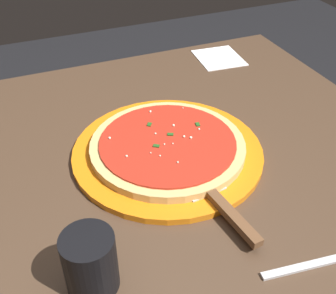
{
  "coord_description": "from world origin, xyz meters",
  "views": [
    {
      "loc": [
        -0.25,
        -0.61,
        1.26
      ],
      "look_at": [
        -0.01,
        -0.0,
        0.76
      ],
      "focal_mm": 44.76,
      "sensor_mm": 36.0,
      "label": 1
    }
  ],
  "objects_px": {
    "serving_plate": "(168,152)",
    "pizza_server": "(219,202)",
    "napkin_folded_right": "(219,58)",
    "fork": "(326,261)",
    "pizza": "(168,146)",
    "cup_tall_drink": "(90,263)"
  },
  "relations": [
    {
      "from": "pizza",
      "to": "pizza_server",
      "type": "distance_m",
      "value": 0.17
    },
    {
      "from": "pizza",
      "to": "cup_tall_drink",
      "type": "distance_m",
      "value": 0.32
    },
    {
      "from": "serving_plate",
      "to": "pizza_server",
      "type": "height_order",
      "value": "pizza_server"
    },
    {
      "from": "pizza_server",
      "to": "serving_plate",
      "type": "bearing_deg",
      "value": 97.11
    },
    {
      "from": "serving_plate",
      "to": "pizza_server",
      "type": "relative_size",
      "value": 1.69
    },
    {
      "from": "pizza_server",
      "to": "napkin_folded_right",
      "type": "distance_m",
      "value": 0.59
    },
    {
      "from": "pizza_server",
      "to": "fork",
      "type": "distance_m",
      "value": 0.19
    },
    {
      "from": "napkin_folded_right",
      "to": "serving_plate",
      "type": "bearing_deg",
      "value": -130.58
    },
    {
      "from": "pizza",
      "to": "pizza_server",
      "type": "xyz_separation_m",
      "value": [
        0.02,
        -0.17,
        -0.0
      ]
    },
    {
      "from": "pizza_server",
      "to": "pizza",
      "type": "bearing_deg",
      "value": 97.1
    },
    {
      "from": "pizza",
      "to": "serving_plate",
      "type": "bearing_deg",
      "value": -99.92
    },
    {
      "from": "pizza",
      "to": "napkin_folded_right",
      "type": "height_order",
      "value": "pizza"
    },
    {
      "from": "pizza_server",
      "to": "napkin_folded_right",
      "type": "xyz_separation_m",
      "value": [
        0.28,
        0.52,
        -0.02
      ]
    },
    {
      "from": "serving_plate",
      "to": "cup_tall_drink",
      "type": "height_order",
      "value": "cup_tall_drink"
    },
    {
      "from": "pizza",
      "to": "cup_tall_drink",
      "type": "relative_size",
      "value": 3.18
    },
    {
      "from": "pizza_server",
      "to": "napkin_folded_right",
      "type": "relative_size",
      "value": 1.65
    },
    {
      "from": "serving_plate",
      "to": "fork",
      "type": "xyz_separation_m",
      "value": [
        0.12,
        -0.33,
        -0.0
      ]
    },
    {
      "from": "fork",
      "to": "napkin_folded_right",
      "type": "bearing_deg",
      "value": 75.17
    },
    {
      "from": "napkin_folded_right",
      "to": "fork",
      "type": "relative_size",
      "value": 0.72
    },
    {
      "from": "cup_tall_drink",
      "to": "napkin_folded_right",
      "type": "bearing_deg",
      "value": 48.78
    },
    {
      "from": "cup_tall_drink",
      "to": "fork",
      "type": "xyz_separation_m",
      "value": [
        0.33,
        -0.1,
        -0.05
      ]
    },
    {
      "from": "pizza",
      "to": "fork",
      "type": "bearing_deg",
      "value": -69.91
    }
  ]
}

